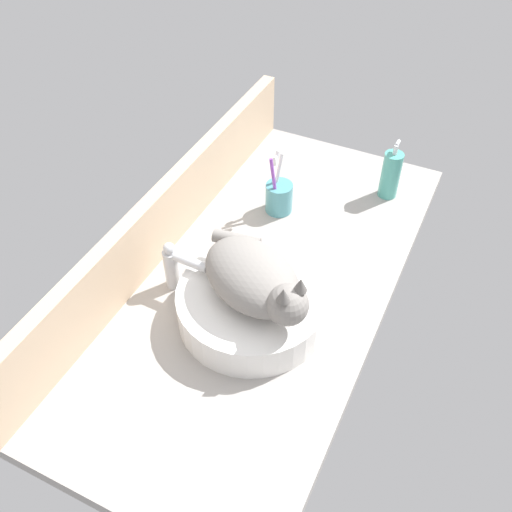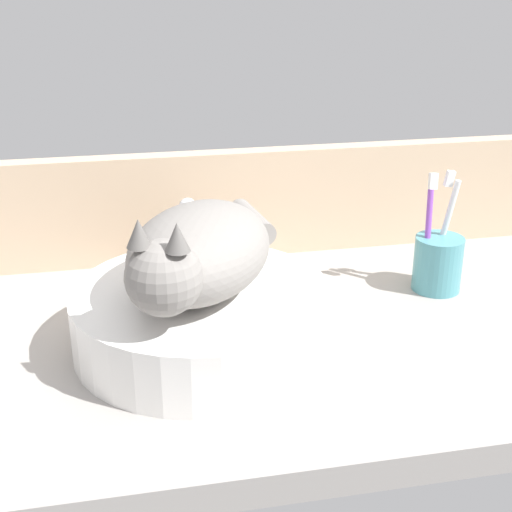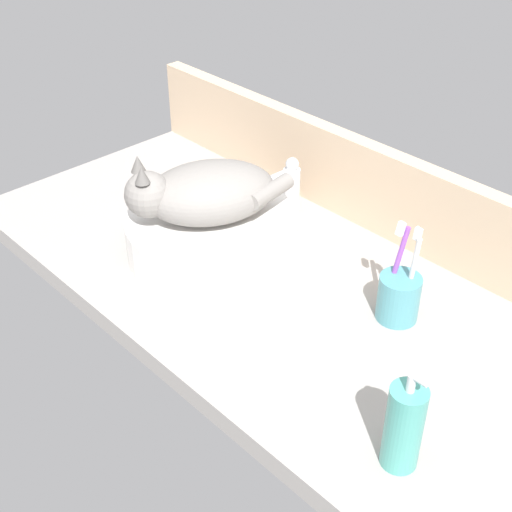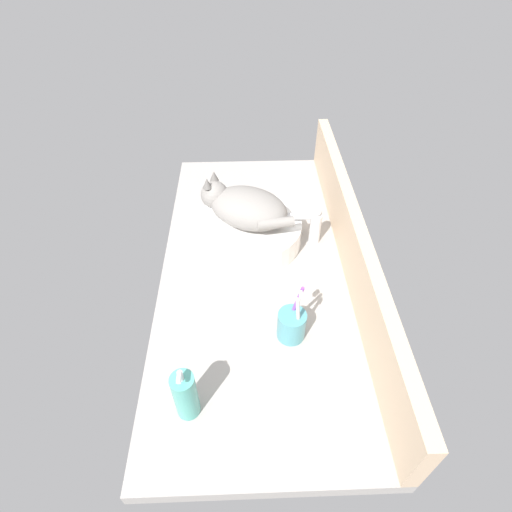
{
  "view_description": "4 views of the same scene",
  "coord_description": "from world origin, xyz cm",
  "px_view_note": "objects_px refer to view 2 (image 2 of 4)",
  "views": [
    {
      "loc": [
        -87.6,
        -39.78,
        102.16
      ],
      "look_at": [
        -2.64,
        1.09,
        9.45
      ],
      "focal_mm": 40.0,
      "sensor_mm": 36.0,
      "label": 1
    },
    {
      "loc": [
        -21.8,
        -85.29,
        47.84
      ],
      "look_at": [
        -3.83,
        3.92,
        9.5
      ],
      "focal_mm": 50.0,
      "sensor_mm": 36.0,
      "label": 2
    },
    {
      "loc": [
        78.92,
        -77.27,
        80.97
      ],
      "look_at": [
        2.33,
        -4.62,
        7.28
      ],
      "focal_mm": 50.0,
      "sensor_mm": 36.0,
      "label": 3
    },
    {
      "loc": [
        86.55,
        -3.73,
        89.17
      ],
      "look_at": [
        4.13,
        -0.85,
        8.86
      ],
      "focal_mm": 28.0,
      "sensor_mm": 36.0,
      "label": 4
    }
  ],
  "objects_px": {
    "sink_basin": "(202,318)",
    "toothbrush_cup": "(438,261)",
    "cat": "(197,253)",
    "faucet": "(189,239)"
  },
  "relations": [
    {
      "from": "sink_basin",
      "to": "toothbrush_cup",
      "type": "xyz_separation_m",
      "value": [
        0.38,
        0.1,
        0.01
      ]
    },
    {
      "from": "toothbrush_cup",
      "to": "sink_basin",
      "type": "bearing_deg",
      "value": -164.86
    },
    {
      "from": "cat",
      "to": "toothbrush_cup",
      "type": "height_order",
      "value": "cat"
    },
    {
      "from": "cat",
      "to": "faucet",
      "type": "xyz_separation_m",
      "value": [
        0.01,
        0.22,
        -0.07
      ]
    },
    {
      "from": "cat",
      "to": "sink_basin",
      "type": "bearing_deg",
      "value": 66.68
    },
    {
      "from": "cat",
      "to": "toothbrush_cup",
      "type": "xyz_separation_m",
      "value": [
        0.38,
        0.11,
        -0.09
      ]
    },
    {
      "from": "cat",
      "to": "toothbrush_cup",
      "type": "bearing_deg",
      "value": 16.68
    },
    {
      "from": "cat",
      "to": "toothbrush_cup",
      "type": "distance_m",
      "value": 0.41
    },
    {
      "from": "sink_basin",
      "to": "cat",
      "type": "height_order",
      "value": "cat"
    },
    {
      "from": "cat",
      "to": "faucet",
      "type": "bearing_deg",
      "value": 86.6
    }
  ]
}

